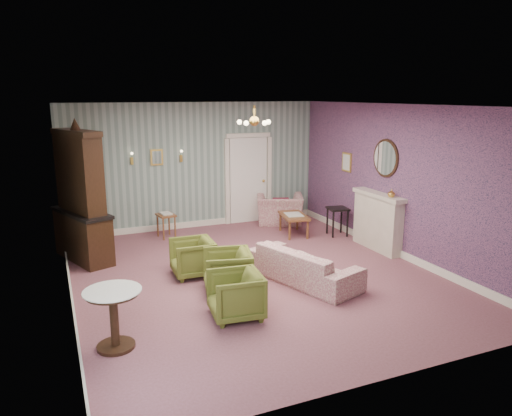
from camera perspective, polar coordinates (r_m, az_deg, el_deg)
name	(u,v)px	position (r m, az deg, el deg)	size (l,w,h in m)	color
floor	(254,275)	(8.58, -0.18, -7.86)	(7.00, 7.00, 0.00)	#824B58
ceiling	(254,105)	(8.00, -0.20, 11.90)	(7.00, 7.00, 0.00)	white
wall_back	(196,166)	(11.43, -7.06, 4.90)	(6.00, 6.00, 0.00)	slate
wall_front	(386,256)	(5.23, 14.97, -5.46)	(6.00, 6.00, 0.00)	slate
wall_left	(63,210)	(7.55, -21.66, -0.23)	(7.00, 7.00, 0.00)	slate
wall_right	(399,181)	(9.71, 16.36, 3.00)	(7.00, 7.00, 0.00)	slate
wall_right_floral	(398,181)	(9.70, 16.29, 2.99)	(7.00, 7.00, 0.00)	#A5527D
door	(248,178)	(11.87, -0.91, 3.49)	(1.12, 0.12, 2.16)	white
olive_chair_a	(236,293)	(6.94, -2.41, -9.89)	(0.71, 0.66, 0.73)	#595E21
olive_chair_b	(227,269)	(7.79, -3.36, -7.16)	(0.73, 0.68, 0.75)	#595E21
olive_chair_c	(192,256)	(8.53, -7.43, -5.55)	(0.69, 0.65, 0.71)	#595E21
sofa_chintz	(304,259)	(8.22, 5.61, -5.95)	(2.01, 0.59, 0.79)	#923B53
wingback_chair	(280,204)	(11.80, 2.79, 0.42)	(1.08, 0.70, 0.95)	#923B53
dresser	(80,193)	(9.59, -19.91, 1.70)	(0.54, 1.56, 2.60)	black
fireplace	(377,221)	(10.12, 14.00, -1.52)	(0.30, 1.40, 1.16)	beige
mantel_vase	(391,193)	(9.65, 15.54, 1.68)	(0.15, 0.15, 0.15)	gold
oval_mirror	(385,158)	(9.94, 14.87, 5.64)	(0.04, 0.76, 0.84)	white
framed_print	(347,162)	(11.06, 10.56, 5.29)	(0.04, 0.34, 0.42)	gold
coffee_table	(294,225)	(10.93, 4.42, -1.94)	(0.51, 0.91, 0.47)	brown
side_table_black	(337,222)	(10.97, 9.48, -1.58)	(0.42, 0.42, 0.63)	black
pedestal_table	(114,319)	(6.39, -16.23, -12.34)	(0.71, 0.71, 0.77)	black
nesting_table	(166,225)	(10.86, -10.44, -1.94)	(0.34, 0.44, 0.57)	brown
gilt_mirror_back	(157,157)	(11.14, -11.51, 5.82)	(0.28, 0.06, 0.36)	gold
sconce_left	(132,159)	(11.03, -14.30, 5.60)	(0.16, 0.12, 0.30)	gold
sconce_right	(181,156)	(11.24, -8.73, 5.99)	(0.16, 0.12, 0.30)	gold
chandelier	(254,122)	(8.01, -0.20, 9.97)	(0.56, 0.56, 0.36)	gold
burgundy_cushion	(281,206)	(11.64, 2.89, 0.28)	(0.38, 0.10, 0.38)	maroon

